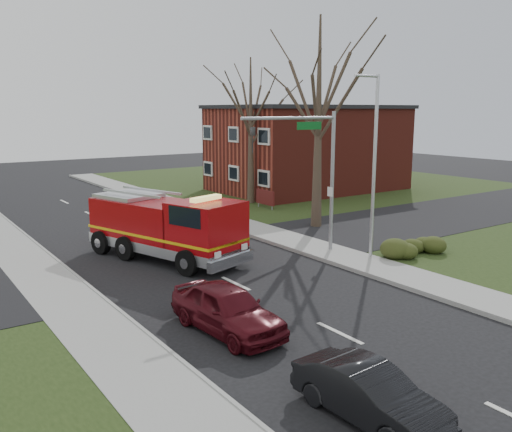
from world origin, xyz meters
TOP-DOWN VIEW (x-y plane):
  - ground at (0.00, 0.00)m, footprint 120.00×120.00m
  - sidewalk_right at (6.20, 0.00)m, footprint 2.40×80.00m
  - sidewalk_left at (-6.20, 0.00)m, footprint 2.40×80.00m
  - cross_street_right at (22.40, 4.00)m, footprint 30.00×8.00m
  - brick_building at (19.00, 18.00)m, footprint 15.40×10.40m
  - health_center_sign at (10.50, 12.50)m, footprint 0.12×2.00m
  - hedge_corner at (9.00, -1.00)m, footprint 2.80×2.00m
  - bare_tree_near at (9.50, 6.00)m, footprint 6.00×6.00m
  - bare_tree_far at (11.00, 15.00)m, footprint 5.25×5.25m
  - traffic_signal_mast at (5.21, 1.50)m, footprint 5.29×0.18m
  - streetlight_pole at (7.14, -0.50)m, footprint 1.48×0.16m
  - fire_engine at (-0.60, 4.94)m, footprint 5.01×8.42m
  - parked_car_maroon at (-2.80, -3.87)m, footprint 2.12×4.57m
  - parked_car_gray at (-2.80, -9.87)m, footprint 1.56×3.88m

SIDE VIEW (x-z plane):
  - ground at x=0.00m, z-range 0.00..0.00m
  - sidewalk_right at x=6.20m, z-range 0.00..0.15m
  - sidewalk_left at x=-6.20m, z-range 0.00..0.15m
  - cross_street_right at x=22.40m, z-range 0.00..0.15m
  - hedge_corner at x=9.00m, z-range 0.13..1.03m
  - parked_car_gray at x=-2.80m, z-range 0.00..1.26m
  - parked_car_maroon at x=-2.80m, z-range 0.00..1.52m
  - health_center_sign at x=10.50m, z-range 0.18..1.58m
  - fire_engine at x=-0.60m, z-range -0.15..3.06m
  - brick_building at x=19.00m, z-range 0.03..7.28m
  - streetlight_pole at x=7.14m, z-range 0.35..8.75m
  - traffic_signal_mast at x=5.21m, z-range 1.31..8.11m
  - bare_tree_far at x=11.00m, z-range 1.24..11.74m
  - bare_tree_near at x=9.50m, z-range 1.41..13.41m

